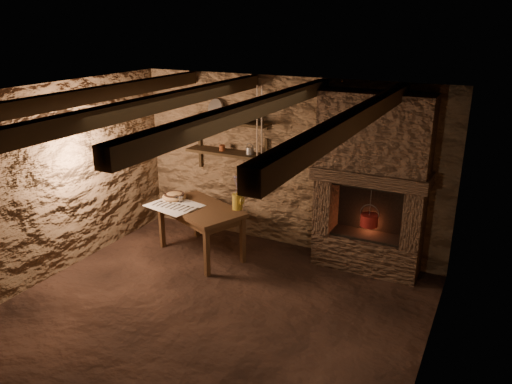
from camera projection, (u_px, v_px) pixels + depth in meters
The scene contains 25 objects.
floor at pixel (214, 310), 5.63m from camera, with size 4.50×4.50×0.00m, color black.
back_wall at pixel (287, 164), 6.92m from camera, with size 4.50×0.04×2.40m, color #4A3422.
front_wall at pixel (62, 302), 3.55m from camera, with size 4.50×0.04×2.40m, color #4A3422.
left_wall at pixel (56, 181), 6.20m from camera, with size 0.04×4.00×2.40m, color #4A3422.
right_wall at pixel (434, 254), 4.28m from camera, with size 0.04×4.00×2.40m, color #4A3422.
ceiling at pixel (207, 96), 4.84m from camera, with size 4.50×4.00×0.04m, color black.
beam_far_left at pixel (92, 95), 5.51m from camera, with size 0.14×3.95×0.16m, color black.
beam_mid_left at pixel (165, 102), 5.09m from camera, with size 0.14×3.95×0.16m, color black.
beam_mid_right at pixel (252, 109), 4.66m from camera, with size 0.14×3.95×0.16m, color black.
beam_far_right at pixel (357, 118), 4.23m from camera, with size 0.14×3.95×0.16m, color black.
shelf_lower at pixel (228, 153), 7.12m from camera, with size 1.25×0.30×0.04m, color black.
shelf_upper at pixel (227, 121), 6.97m from camera, with size 1.25×0.30×0.04m, color black.
hearth at pixel (372, 179), 6.18m from camera, with size 1.43×0.51×2.30m.
work_table at pixel (201, 229), 6.84m from camera, with size 1.41×1.13×0.71m.
linen_cloth at pixel (174, 206), 6.77m from camera, with size 0.68×0.55×0.01m, color beige.
pewter_cutlery_row at pixel (173, 205), 6.75m from camera, with size 0.57×0.22×0.01m, color gray, non-canonical shape.
drinking_glasses at pixel (181, 200), 6.85m from camera, with size 0.22×0.07×0.09m, color white, non-canonical shape.
stoneware_jug at pixel (237, 194), 6.59m from camera, with size 0.16×0.16×0.49m.
wooden_bowl at pixel (174, 197), 7.01m from camera, with size 0.34×0.34×0.12m, color olive.
iron_stockpot at pixel (244, 116), 6.82m from camera, with size 0.22×0.22×0.17m, color #302E2B.
tin_pan at pixel (216, 108), 7.11m from camera, with size 0.26×0.26×0.04m, color #A0A19C.
small_kettle at pixel (250, 151), 6.94m from camera, with size 0.14×0.11×0.15m, color #A0A19C, non-canonical shape.
rusty_tin at pixel (222, 148), 7.14m from camera, with size 0.08×0.08×0.08m, color #582411.
red_pot at pixel (369, 219), 6.30m from camera, with size 0.26×0.26×0.54m.
hanging_ropes at pixel (259, 136), 5.90m from camera, with size 0.08×0.08×1.20m, color #CDAF91, non-canonical shape.
Camera 1 is at (2.64, -4.14, 3.11)m, focal length 35.00 mm.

